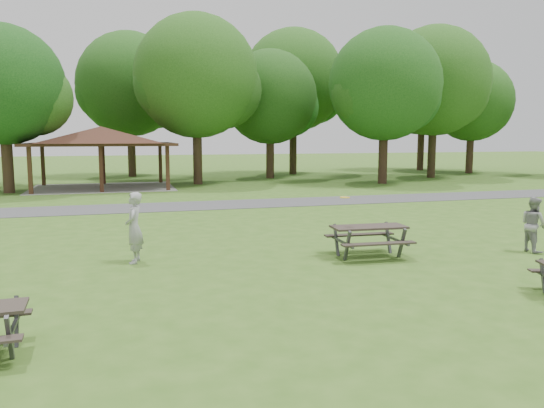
{
  "coord_description": "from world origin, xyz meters",
  "views": [
    {
      "loc": [
        -3.11,
        -10.07,
        3.19
      ],
      "look_at": [
        1.0,
        4.0,
        1.3
      ],
      "focal_mm": 35.0,
      "sensor_mm": 36.0,
      "label": 1
    }
  ],
  "objects": [
    {
      "name": "tree_row_d",
      "position": [
        -8.92,
        22.53,
        5.77
      ],
      "size": [
        6.93,
        6.6,
        9.27
      ],
      "color": "#322216",
      "rests_on": "ground"
    },
    {
      "name": "tree_row_f",
      "position": [
        8.09,
        28.53,
        5.84
      ],
      "size": [
        7.35,
        7.0,
        9.55
      ],
      "color": "#332116",
      "rests_on": "ground"
    },
    {
      "name": "tree_row_e",
      "position": [
        2.1,
        25.03,
        6.78
      ],
      "size": [
        8.4,
        8.0,
        11.02
      ],
      "color": "#2E2014",
      "rests_on": "ground"
    },
    {
      "name": "pavilion",
      "position": [
        -4.0,
        24.0,
        3.06
      ],
      "size": [
        8.6,
        7.01,
        3.76
      ],
      "color": "#3B2515",
      "rests_on": "ground"
    },
    {
      "name": "tree_deep_c",
      "position": [
        11.1,
        32.03,
        7.44
      ],
      "size": [
        8.82,
        8.4,
        11.9
      ],
      "color": "black",
      "rests_on": "ground"
    },
    {
      "name": "tree_deep_b",
      "position": [
        -1.9,
        33.03,
        6.89
      ],
      "size": [
        8.4,
        8.0,
        11.13
      ],
      "color": "#312016",
      "rests_on": "ground"
    },
    {
      "name": "tree_row_i",
      "position": [
        26.08,
        29.03,
        5.91
      ],
      "size": [
        7.14,
        6.8,
        9.52
      ],
      "color": "#321F16",
      "rests_on": "ground"
    },
    {
      "name": "frisbee_thrower",
      "position": [
        -2.76,
        3.49,
        0.9
      ],
      "size": [
        0.55,
        0.73,
        1.79
      ],
      "primitive_type": "imported",
      "rotation": [
        0.0,
        0.0,
        -1.77
      ],
      "color": "#9B9B9D",
      "rests_on": "ground"
    },
    {
      "name": "tree_deep_d",
      "position": [
        24.1,
        33.53,
        7.03
      ],
      "size": [
        8.4,
        8.0,
        11.27
      ],
      "color": "#301E15",
      "rests_on": "ground"
    },
    {
      "name": "tree_row_g",
      "position": [
        14.09,
        22.03,
        6.33
      ],
      "size": [
        7.77,
        7.4,
        10.25
      ],
      "color": "black",
      "rests_on": "ground"
    },
    {
      "name": "ground",
      "position": [
        0.0,
        0.0,
        0.0
      ],
      "size": [
        160.0,
        160.0,
        0.0
      ],
      "primitive_type": "plane",
      "color": "#38601B",
      "rests_on": "ground"
    },
    {
      "name": "frisbee_in_flight",
      "position": [
        2.58,
        2.61,
        1.59
      ],
      "size": [
        0.33,
        0.33,
        0.02
      ],
      "color": "yellow",
      "rests_on": "ground"
    },
    {
      "name": "picnic_table_middle",
      "position": [
        3.22,
        2.46,
        0.63
      ],
      "size": [
        2.05,
        1.68,
        0.85
      ],
      "color": "#2F2621",
      "rests_on": "ground"
    },
    {
      "name": "tree_row_h",
      "position": [
        20.1,
        25.53,
        7.03
      ],
      "size": [
        8.61,
        8.2,
        11.37
      ],
      "color": "black",
      "rests_on": "ground"
    },
    {
      "name": "frisbee_catcher",
      "position": [
        7.85,
        1.73,
        0.76
      ],
      "size": [
        0.59,
        0.75,
        1.53
      ],
      "primitive_type": "imported",
      "rotation": [
        0.0,
        0.0,
        1.55
      ],
      "color": "gray",
      "rests_on": "ground"
    },
    {
      "name": "asphalt_path",
      "position": [
        0.0,
        14.0,
        0.01
      ],
      "size": [
        120.0,
        3.2,
        0.02
      ],
      "primitive_type": "cube",
      "color": "#444446",
      "rests_on": "ground"
    }
  ]
}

